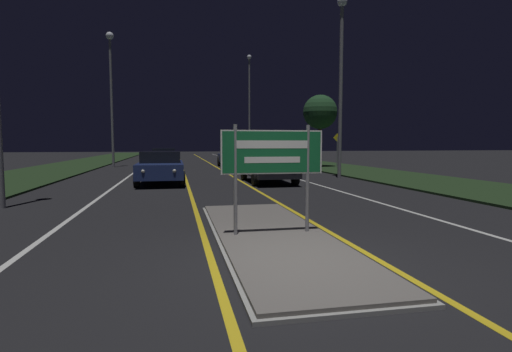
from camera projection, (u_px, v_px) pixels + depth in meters
ground_plane at (301, 266)px, 5.76m from camera, size 160.00×160.00×0.00m
median_island at (272, 236)px, 7.48m from camera, size 2.11×7.00×0.10m
verge_left at (41, 173)px, 23.40m from camera, size 5.00×100.00×0.08m
verge_right at (344, 169)px, 27.18m from camera, size 5.00×100.00×0.08m
centre_line_yellow_left at (182, 167)px, 29.93m from camera, size 0.12×70.00×0.01m
centre_line_yellow_right at (215, 166)px, 30.42m from camera, size 0.12×70.00×0.01m
lane_line_white_left at (141, 167)px, 29.34m from camera, size 0.12×70.00×0.01m
lane_line_white_right at (253, 166)px, 31.01m from camera, size 0.12×70.00×0.01m
edge_line_white_left at (98, 168)px, 28.75m from camera, size 0.10×70.00×0.01m
edge_line_white_right at (290, 166)px, 31.61m from camera, size 0.10×70.00×0.01m
highway_sign at (272, 157)px, 7.35m from camera, size 1.91×0.07×2.02m
streetlight_left_far at (111, 80)px, 29.03m from camera, size 0.55×0.55×9.78m
streetlight_right_near at (341, 67)px, 19.79m from camera, size 0.48×0.48×8.93m
streetlight_right_far at (249, 97)px, 43.39m from camera, size 0.48×0.48×11.29m
car_receding_0 at (268, 166)px, 17.91m from camera, size 1.95×4.45×1.46m
car_receding_1 at (233, 157)px, 29.61m from camera, size 1.95×4.06×1.35m
car_receding_2 at (245, 152)px, 43.51m from camera, size 1.98×4.23×1.50m
car_approaching_0 at (161, 166)px, 17.62m from camera, size 2.03×4.75×1.41m
car_approaching_1 at (164, 157)px, 29.21m from camera, size 1.93×4.62×1.40m
warning_sign at (337, 147)px, 27.99m from camera, size 0.60×0.06×2.38m
roadside_palm_right at (320, 112)px, 28.81m from camera, size 2.46×2.46×5.17m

